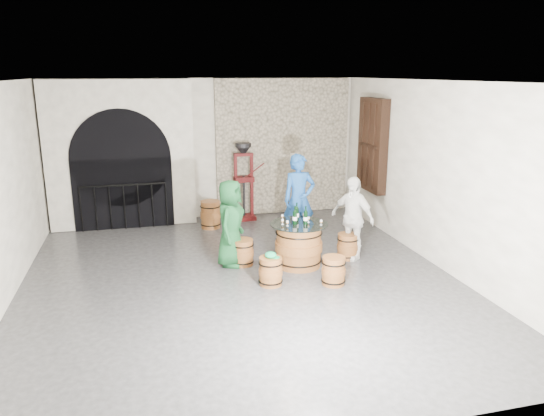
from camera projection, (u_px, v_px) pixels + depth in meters
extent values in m
plane|color=#2C2C2E|center=(241.00, 280.00, 8.53)|extent=(8.00, 8.00, 0.00)
plane|color=silver|center=(207.00, 149.00, 11.86)|extent=(8.00, 0.00, 8.00)
plane|color=silver|center=(326.00, 283.00, 4.37)|extent=(8.00, 0.00, 8.00)
plane|color=silver|center=(437.00, 175.00, 8.95)|extent=(0.00, 8.00, 8.00)
plane|color=beige|center=(237.00, 81.00, 7.70)|extent=(8.00, 8.00, 0.00)
cube|color=#ADA08A|center=(283.00, 147.00, 12.23)|extent=(3.20, 0.12, 3.18)
cube|color=silver|center=(121.00, 154.00, 11.18)|extent=(3.10, 0.50, 3.18)
cube|color=black|center=(124.00, 194.00, 11.14)|extent=(2.10, 0.03, 1.55)
cylinder|color=black|center=(121.00, 158.00, 10.94)|extent=(2.10, 0.03, 2.10)
cylinder|color=black|center=(123.00, 185.00, 11.03)|extent=(1.79, 0.04, 0.04)
cylinder|color=black|center=(81.00, 210.00, 10.94)|extent=(0.02, 0.02, 0.98)
cylinder|color=black|center=(96.00, 209.00, 11.01)|extent=(0.02, 0.02, 0.98)
cylinder|color=black|center=(110.00, 208.00, 11.08)|extent=(0.02, 0.02, 0.98)
cylinder|color=black|center=(125.00, 207.00, 11.15)|extent=(0.02, 0.02, 0.98)
cylinder|color=black|center=(139.00, 206.00, 11.23)|extent=(0.02, 0.02, 0.98)
cylinder|color=black|center=(153.00, 206.00, 11.30)|extent=(0.02, 0.02, 0.98)
cylinder|color=black|center=(166.00, 205.00, 11.37)|extent=(0.02, 0.02, 0.98)
cube|color=black|center=(373.00, 145.00, 11.12)|extent=(0.20, 1.10, 2.00)
cube|color=black|center=(370.00, 145.00, 11.10)|extent=(0.06, 0.88, 1.76)
cube|color=black|center=(372.00, 145.00, 11.11)|extent=(0.22, 0.92, 0.06)
cube|color=black|center=(378.00, 147.00, 10.84)|extent=(0.22, 0.06, 1.80)
cube|color=black|center=(372.00, 145.00, 11.11)|extent=(0.22, 0.06, 1.80)
cube|color=black|center=(366.00, 143.00, 11.38)|extent=(0.22, 0.06, 1.80)
cylinder|color=brown|center=(299.00, 246.00, 9.06)|extent=(0.78, 0.78, 0.74)
cylinder|color=brown|center=(299.00, 246.00, 9.06)|extent=(0.83, 0.83, 0.16)
torus|color=black|center=(298.00, 259.00, 9.13)|extent=(0.83, 0.83, 0.02)
torus|color=black|center=(299.00, 232.00, 9.00)|extent=(0.83, 0.83, 0.02)
cylinder|color=brown|center=(299.00, 225.00, 8.97)|extent=(0.79, 0.79, 0.02)
cylinder|color=black|center=(299.00, 224.00, 8.96)|extent=(1.01, 1.01, 0.01)
cylinder|color=brown|center=(243.00, 253.00, 9.14)|extent=(0.36, 0.36, 0.45)
cylinder|color=brown|center=(243.00, 253.00, 9.14)|extent=(0.39, 0.39, 0.10)
torus|color=black|center=(243.00, 261.00, 9.18)|extent=(0.40, 0.40, 0.02)
torus|color=black|center=(243.00, 245.00, 9.10)|extent=(0.40, 0.40, 0.02)
cylinder|color=brown|center=(243.00, 240.00, 9.08)|extent=(0.37, 0.37, 0.02)
cylinder|color=brown|center=(299.00, 236.00, 10.05)|extent=(0.36, 0.36, 0.45)
cylinder|color=brown|center=(299.00, 236.00, 10.05)|extent=(0.39, 0.39, 0.10)
torus|color=black|center=(298.00, 244.00, 10.09)|extent=(0.40, 0.40, 0.02)
torus|color=black|center=(299.00, 229.00, 10.02)|extent=(0.40, 0.40, 0.02)
cylinder|color=brown|center=(299.00, 225.00, 9.99)|extent=(0.37, 0.37, 0.02)
cylinder|color=brown|center=(347.00, 247.00, 9.45)|extent=(0.36, 0.36, 0.45)
cylinder|color=brown|center=(347.00, 247.00, 9.45)|extent=(0.39, 0.39, 0.10)
torus|color=black|center=(347.00, 254.00, 9.49)|extent=(0.40, 0.40, 0.02)
torus|color=black|center=(348.00, 239.00, 9.41)|extent=(0.40, 0.40, 0.02)
cylinder|color=brown|center=(348.00, 235.00, 9.39)|extent=(0.37, 0.37, 0.02)
cylinder|color=brown|center=(334.00, 271.00, 8.29)|extent=(0.36, 0.36, 0.45)
cylinder|color=brown|center=(334.00, 271.00, 8.29)|extent=(0.39, 0.39, 0.10)
torus|color=black|center=(333.00, 280.00, 8.33)|extent=(0.40, 0.40, 0.02)
torus|color=black|center=(334.00, 262.00, 8.25)|extent=(0.40, 0.40, 0.02)
cylinder|color=brown|center=(334.00, 258.00, 8.23)|extent=(0.37, 0.37, 0.02)
cylinder|color=brown|center=(271.00, 272.00, 8.27)|extent=(0.36, 0.36, 0.45)
cylinder|color=brown|center=(271.00, 272.00, 8.27)|extent=(0.39, 0.39, 0.10)
torus|color=black|center=(271.00, 281.00, 8.31)|extent=(0.40, 0.40, 0.02)
torus|color=black|center=(271.00, 263.00, 8.23)|extent=(0.40, 0.40, 0.02)
cylinder|color=brown|center=(271.00, 258.00, 8.21)|extent=(0.37, 0.37, 0.02)
ellipsoid|color=#0C8E4F|center=(271.00, 255.00, 8.20)|extent=(0.19, 0.19, 0.10)
cylinder|color=#0C8E4F|center=(276.00, 258.00, 8.20)|extent=(0.12, 0.12, 0.01)
imported|color=#134521|center=(230.00, 223.00, 9.01)|extent=(0.78, 0.90, 1.54)
imported|color=#1B4C97|center=(299.00, 200.00, 10.13)|extent=(0.68, 0.47, 1.80)
imported|color=white|center=(352.00, 218.00, 9.34)|extent=(0.80, 0.96, 1.53)
cylinder|color=black|center=(295.00, 218.00, 8.90)|extent=(0.07, 0.07, 0.22)
cylinder|color=white|center=(295.00, 218.00, 8.90)|extent=(0.08, 0.08, 0.06)
cone|color=black|center=(295.00, 211.00, 8.87)|extent=(0.07, 0.07, 0.05)
cylinder|color=black|center=(295.00, 208.00, 8.85)|extent=(0.03, 0.03, 0.07)
cylinder|color=black|center=(306.00, 218.00, 8.89)|extent=(0.07, 0.07, 0.22)
cylinder|color=white|center=(306.00, 219.00, 8.89)|extent=(0.08, 0.08, 0.06)
cone|color=black|center=(306.00, 211.00, 8.85)|extent=(0.07, 0.07, 0.05)
cylinder|color=black|center=(306.00, 208.00, 8.84)|extent=(0.03, 0.03, 0.07)
cylinder|color=black|center=(297.00, 214.00, 9.11)|extent=(0.07, 0.07, 0.22)
cylinder|color=white|center=(297.00, 215.00, 9.11)|extent=(0.08, 0.08, 0.06)
cone|color=black|center=(297.00, 208.00, 9.08)|extent=(0.07, 0.07, 0.05)
cylinder|color=black|center=(297.00, 205.00, 9.06)|extent=(0.03, 0.03, 0.07)
cylinder|color=brown|center=(211.00, 215.00, 11.30)|extent=(0.42, 0.42, 0.59)
cylinder|color=brown|center=(211.00, 215.00, 11.30)|extent=(0.45, 0.45, 0.13)
torus|color=black|center=(211.00, 224.00, 11.35)|extent=(0.46, 0.46, 0.02)
torus|color=black|center=(210.00, 206.00, 11.24)|extent=(0.46, 0.46, 0.02)
cylinder|color=brown|center=(210.00, 201.00, 11.22)|extent=(0.43, 0.43, 0.02)
cube|color=#430B0B|center=(244.00, 217.00, 12.00)|extent=(0.51, 0.42, 0.09)
cube|color=#430B0B|center=(244.00, 179.00, 11.76)|extent=(0.45, 0.30, 0.11)
cube|color=#430B0B|center=(243.00, 155.00, 11.62)|extent=(0.45, 0.13, 0.07)
cylinder|color=black|center=(244.00, 196.00, 11.86)|extent=(0.05, 0.05, 0.94)
cylinder|color=black|center=(243.00, 145.00, 11.56)|extent=(0.36, 0.36, 0.08)
cone|color=black|center=(243.00, 150.00, 11.59)|extent=(0.36, 0.36, 0.19)
cube|color=#430B0B|center=(236.00, 186.00, 11.75)|extent=(0.07, 0.07, 1.50)
cube|color=#430B0B|center=(252.00, 185.00, 11.86)|extent=(0.07, 0.07, 1.50)
cylinder|color=#430B0B|center=(256.00, 169.00, 11.75)|extent=(0.40, 0.05, 0.29)
cube|color=silver|center=(294.00, 158.00, 12.28)|extent=(0.18, 0.10, 0.22)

